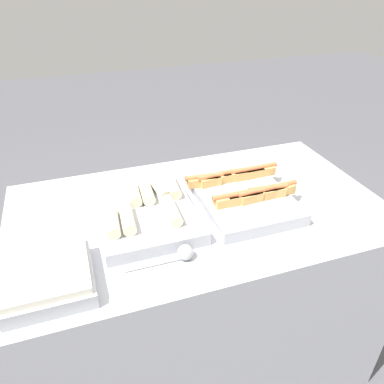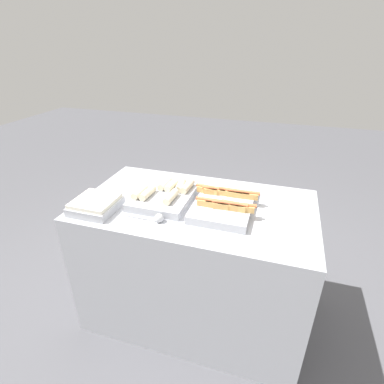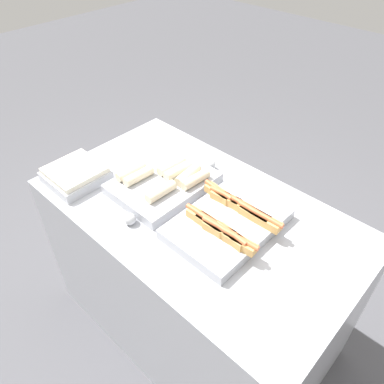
{
  "view_description": "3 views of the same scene",
  "coord_description": "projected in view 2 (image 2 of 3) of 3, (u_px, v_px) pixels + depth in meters",
  "views": [
    {
      "loc": [
        -0.42,
        -1.14,
        1.74
      ],
      "look_at": [
        -0.03,
        0.0,
        1.0
      ],
      "focal_mm": 35.0,
      "sensor_mm": 36.0,
      "label": 1
    },
    {
      "loc": [
        0.46,
        -1.57,
        1.84
      ],
      "look_at": [
        -0.03,
        0.0,
        1.0
      ],
      "focal_mm": 28.0,
      "sensor_mm": 36.0,
      "label": 2
    },
    {
      "loc": [
        0.82,
        -0.89,
        2.05
      ],
      "look_at": [
        -0.03,
        0.0,
        1.0
      ],
      "focal_mm": 35.0,
      "sensor_mm": 36.0,
      "label": 3
    }
  ],
  "objects": [
    {
      "name": "serving_spoon_near",
      "position": [
        157.0,
        218.0,
        1.68
      ],
      "size": [
        0.22,
        0.05,
        0.05
      ],
      "color": "#B2B5BA",
      "rests_on": "counter"
    },
    {
      "name": "tray_wraps",
      "position": [
        165.0,
        194.0,
        1.92
      ],
      "size": [
        0.35,
        0.45,
        0.1
      ],
      "color": "#A8AAB2",
      "rests_on": "counter"
    },
    {
      "name": "ground_plane",
      "position": [
        196.0,
        308.0,
        2.29
      ],
      "size": [
        12.0,
        12.0,
        0.0
      ],
      "primitive_type": "plane",
      "color": "#4C4C51"
    },
    {
      "name": "serving_spoon_far",
      "position": [
        186.0,
        181.0,
        2.13
      ],
      "size": [
        0.21,
        0.05,
        0.05
      ],
      "color": "#B2B5BA",
      "rests_on": "counter"
    },
    {
      "name": "tray_hotdogs",
      "position": [
        224.0,
        203.0,
        1.81
      ],
      "size": [
        0.4,
        0.49,
        0.1
      ],
      "color": "#A8AAB2",
      "rests_on": "counter"
    },
    {
      "name": "counter",
      "position": [
        196.0,
        261.0,
        2.08
      ],
      "size": [
        1.45,
        0.84,
        0.92
      ],
      "color": "#A8AAB2",
      "rests_on": "ground_plane"
    },
    {
      "name": "tray_side_front",
      "position": [
        96.0,
        205.0,
        1.79
      ],
      "size": [
        0.25,
        0.26,
        0.07
      ],
      "color": "#A8AAB2",
      "rests_on": "counter"
    }
  ]
}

